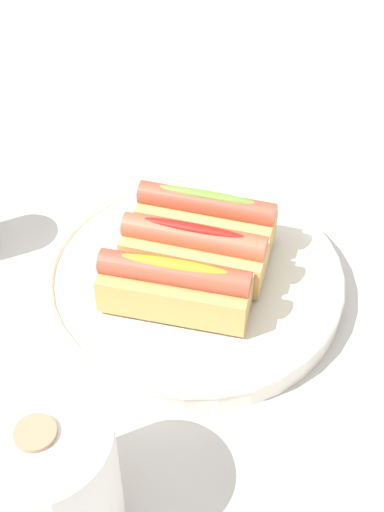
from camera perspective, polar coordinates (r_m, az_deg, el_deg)
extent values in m
plane|color=beige|center=(0.79, 0.45, -1.85)|extent=(2.40, 2.40, 0.00)
cylinder|color=silver|center=(0.77, 0.00, -2.07)|extent=(0.32, 0.32, 0.03)
torus|color=silver|center=(0.76, 0.00, -1.41)|extent=(0.32, 0.32, 0.01)
cube|color=tan|center=(0.78, 1.27, 2.66)|extent=(0.15, 0.05, 0.04)
cylinder|color=#A84733|center=(0.76, 1.30, 4.23)|extent=(0.15, 0.03, 0.03)
ellipsoid|color=olive|center=(0.75, 1.32, 4.92)|extent=(0.11, 0.01, 0.01)
cube|color=tan|center=(0.74, 0.00, 0.00)|extent=(0.15, 0.05, 0.04)
cylinder|color=#BC563D|center=(0.72, 0.00, 1.59)|extent=(0.15, 0.03, 0.03)
ellipsoid|color=red|center=(0.71, 0.00, 2.28)|extent=(0.11, 0.01, 0.01)
cube|color=tan|center=(0.70, -1.41, -2.95)|extent=(0.15, 0.05, 0.04)
cylinder|color=#A84733|center=(0.68, -1.45, -1.36)|extent=(0.15, 0.03, 0.03)
ellipsoid|color=gold|center=(0.68, -1.46, -0.66)|extent=(0.11, 0.01, 0.01)
cylinder|color=white|center=(0.58, -11.45, -17.27)|extent=(0.11, 0.11, 0.13)
cylinder|color=#997A5B|center=(0.52, -12.49, -13.71)|extent=(0.03, 0.03, 0.00)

